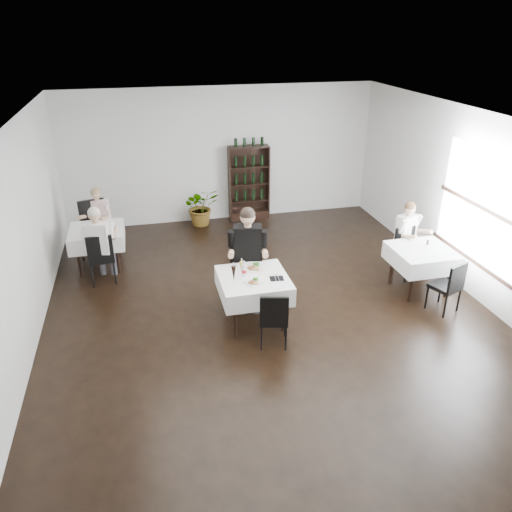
# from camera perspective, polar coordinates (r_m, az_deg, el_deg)

# --- Properties ---
(room_shell) EXTENTS (9.00, 9.00, 9.00)m
(room_shell) POSITION_cam_1_polar(r_m,az_deg,el_deg) (7.26, 2.01, 2.97)
(room_shell) COLOR black
(room_shell) RESTS_ON ground
(window_right) EXTENTS (0.06, 2.30, 1.85)m
(window_right) POSITION_cam_1_polar(r_m,az_deg,el_deg) (8.79, 24.53, 4.72)
(window_right) COLOR white
(window_right) RESTS_ON room_shell
(wine_shelf) EXTENTS (0.90, 0.28, 1.75)m
(wine_shelf) POSITION_cam_1_polar(r_m,az_deg,el_deg) (11.56, -0.81, 8.25)
(wine_shelf) COLOR black
(wine_shelf) RESTS_ON ground
(main_table) EXTENTS (1.03, 1.03, 0.77)m
(main_table) POSITION_cam_1_polar(r_m,az_deg,el_deg) (7.57, -0.29, -3.38)
(main_table) COLOR black
(main_table) RESTS_ON ground
(left_table) EXTENTS (0.98, 0.98, 0.77)m
(left_table) POSITION_cam_1_polar(r_m,az_deg,el_deg) (9.72, -17.70, 2.14)
(left_table) COLOR black
(left_table) RESTS_ON ground
(right_table) EXTENTS (0.98, 0.98, 0.77)m
(right_table) POSITION_cam_1_polar(r_m,az_deg,el_deg) (8.90, 18.40, -0.14)
(right_table) COLOR black
(right_table) RESTS_ON ground
(potted_tree) EXTENTS (0.88, 0.80, 0.86)m
(potted_tree) POSITION_cam_1_polar(r_m,az_deg,el_deg) (11.40, -6.29, 5.65)
(potted_tree) COLOR #295D20
(potted_tree) RESTS_ON ground
(main_chair_far) EXTENTS (0.64, 0.64, 1.06)m
(main_chair_far) POSITION_cam_1_polar(r_m,az_deg,el_deg) (8.25, -1.51, -0.96)
(main_chair_far) COLOR black
(main_chair_far) RESTS_ON ground
(main_chair_near) EXTENTS (0.48, 0.49, 0.87)m
(main_chair_near) POSITION_cam_1_polar(r_m,az_deg,el_deg) (7.06, 2.05, -6.92)
(main_chair_near) COLOR black
(main_chair_near) RESTS_ON ground
(left_chair_far) EXTENTS (0.63, 0.63, 1.11)m
(left_chair_far) POSITION_cam_1_polar(r_m,az_deg,el_deg) (10.25, -17.88, 3.40)
(left_chair_far) COLOR black
(left_chair_far) RESTS_ON ground
(left_chair_near) EXTENTS (0.48, 0.48, 0.96)m
(left_chair_near) POSITION_cam_1_polar(r_m,az_deg,el_deg) (9.10, -17.31, 0.07)
(left_chair_near) COLOR black
(left_chair_near) RESTS_ON ground
(right_chair_far) EXTENTS (0.48, 0.48, 0.91)m
(right_chair_far) POSITION_cam_1_polar(r_m,az_deg,el_deg) (9.40, 16.89, 0.76)
(right_chair_far) COLOR black
(right_chair_far) RESTS_ON ground
(right_chair_near) EXTENTS (0.52, 0.53, 0.88)m
(right_chair_near) POSITION_cam_1_polar(r_m,az_deg,el_deg) (8.43, 21.25, -3.01)
(right_chair_near) COLOR black
(right_chair_near) RESTS_ON ground
(diner_main) EXTENTS (0.68, 0.71, 1.65)m
(diner_main) POSITION_cam_1_polar(r_m,az_deg,el_deg) (7.90, -0.93, 0.65)
(diner_main) COLOR #3B3C43
(diner_main) RESTS_ON ground
(diner_left_far) EXTENTS (0.60, 0.63, 1.35)m
(diner_left_far) POSITION_cam_1_polar(r_m,az_deg,el_deg) (10.27, -17.67, 4.38)
(diner_left_far) COLOR #3B3C43
(diner_left_far) RESTS_ON ground
(diner_left_near) EXTENTS (0.59, 0.62, 1.44)m
(diner_left_near) POSITION_cam_1_polar(r_m,az_deg,el_deg) (9.04, -17.49, 1.90)
(diner_left_near) COLOR #3B3C43
(diner_left_near) RESTS_ON ground
(diner_right_far) EXTENTS (0.60, 0.63, 1.35)m
(diner_right_far) POSITION_cam_1_polar(r_m,az_deg,el_deg) (9.43, 17.15, 2.58)
(diner_right_far) COLOR #3B3C43
(diner_right_far) RESTS_ON ground
(plate_far) EXTENTS (0.29, 0.29, 0.09)m
(plate_far) POSITION_cam_1_polar(r_m,az_deg,el_deg) (7.72, -0.22, -1.35)
(plate_far) COLOR white
(plate_far) RESTS_ON main_table
(plate_near) EXTENTS (0.30, 0.30, 0.07)m
(plate_near) POSITION_cam_1_polar(r_m,az_deg,el_deg) (7.31, -0.28, -3.02)
(plate_near) COLOR white
(plate_near) RESTS_ON main_table
(pilsner_dark) EXTENTS (0.07, 0.07, 0.31)m
(pilsner_dark) POSITION_cam_1_polar(r_m,az_deg,el_deg) (7.32, -2.56, -2.04)
(pilsner_dark) COLOR black
(pilsner_dark) RESTS_ON main_table
(pilsner_lager) EXTENTS (0.06, 0.06, 0.27)m
(pilsner_lager) POSITION_cam_1_polar(r_m,az_deg,el_deg) (7.52, -1.63, -1.38)
(pilsner_lager) COLOR gold
(pilsner_lager) RESTS_ON main_table
(coke_bottle) EXTENTS (0.07, 0.07, 0.26)m
(coke_bottle) POSITION_cam_1_polar(r_m,az_deg,el_deg) (7.47, -1.38, -1.63)
(coke_bottle) COLOR silver
(coke_bottle) RESTS_ON main_table
(napkin_cutlery) EXTENTS (0.22, 0.23, 0.02)m
(napkin_cutlery) POSITION_cam_1_polar(r_m,az_deg,el_deg) (7.45, 2.37, -2.57)
(napkin_cutlery) COLOR black
(napkin_cutlery) RESTS_ON main_table
(pepper_mill) EXTENTS (0.04, 0.04, 0.09)m
(pepper_mill) POSITION_cam_1_polar(r_m,az_deg,el_deg) (9.03, 19.03, 1.49)
(pepper_mill) COLOR black
(pepper_mill) RESTS_ON right_table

